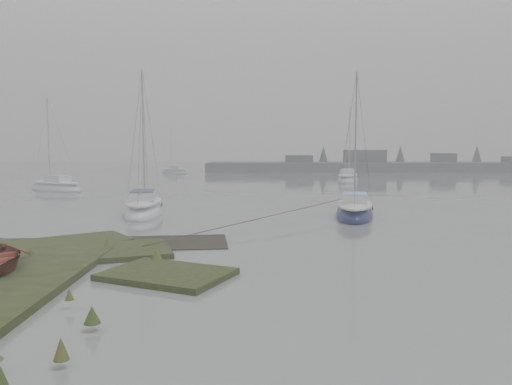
% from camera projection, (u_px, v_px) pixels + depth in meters
% --- Properties ---
extents(ground, '(160.00, 160.00, 0.00)m').
position_uv_depth(ground, '(220.00, 189.00, 44.93)').
color(ground, slate).
rests_on(ground, ground).
extents(far_shoreline, '(60.00, 8.00, 4.15)m').
position_uv_depth(far_shoreline, '(407.00, 166.00, 76.78)').
color(far_shoreline, '#4C4F51').
rests_on(far_shoreline, ground).
extents(sailboat_main, '(3.12, 6.29, 8.50)m').
position_uv_depth(sailboat_main, '(354.00, 212.00, 27.02)').
color(sailboat_main, '#0F1339').
rests_on(sailboat_main, ground).
extents(sailboat_white, '(2.80, 6.46, 8.84)m').
position_uv_depth(sailboat_white, '(143.00, 209.00, 28.08)').
color(sailboat_white, silver).
rests_on(sailboat_white, ground).
extents(sailboat_far_a, '(6.22, 4.93, 8.59)m').
position_uv_depth(sailboat_far_a, '(56.00, 188.00, 43.06)').
color(sailboat_far_a, silver).
rests_on(sailboat_far_a, ground).
extents(sailboat_far_b, '(3.88, 6.67, 8.94)m').
position_uv_depth(sailboat_far_b, '(348.00, 179.00, 54.10)').
color(sailboat_far_b, '#B0B6BA').
rests_on(sailboat_far_b, ground).
extents(sailboat_far_c, '(5.00, 4.38, 7.10)m').
position_uv_depth(sailboat_far_c, '(175.00, 172.00, 70.86)').
color(sailboat_far_c, '#ABB1B5').
rests_on(sailboat_far_c, ground).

